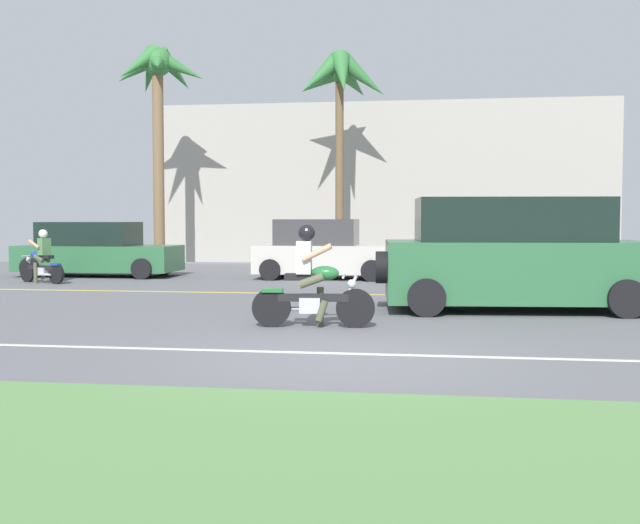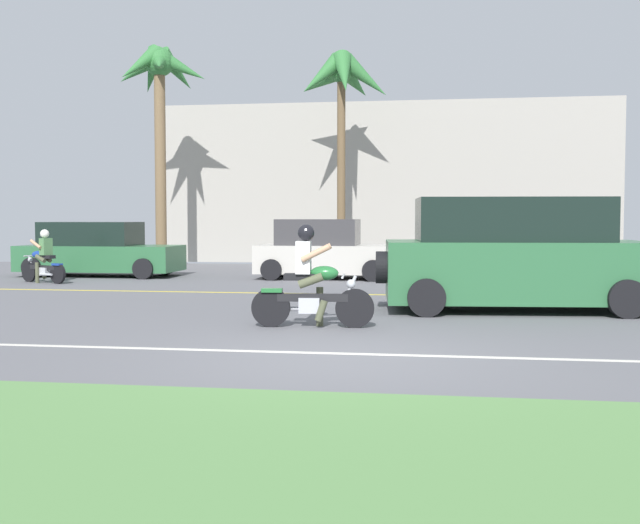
{
  "view_description": "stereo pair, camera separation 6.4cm",
  "coord_description": "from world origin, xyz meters",
  "views": [
    {
      "loc": [
        1.06,
        -9.26,
        1.65
      ],
      "look_at": [
        -0.96,
        4.33,
        0.87
      ],
      "focal_mm": 44.36,
      "sensor_mm": 36.0,
      "label": 1
    },
    {
      "loc": [
        1.13,
        -9.25,
        1.65
      ],
      "look_at": [
        -0.96,
        4.33,
        0.87
      ],
      "focal_mm": 44.36,
      "sensor_mm": 36.0,
      "label": 2
    }
  ],
  "objects": [
    {
      "name": "parked_car_2",
      "position": [
        3.6,
        13.1,
        0.75
      ],
      "size": [
        3.96,
        2.05,
        1.62
      ],
      "color": "#232328",
      "rests_on": "ground"
    },
    {
      "name": "lane_line_far",
      "position": [
        0.0,
        7.52,
        0.0
      ],
      "size": [
        50.4,
        0.12,
        0.01
      ],
      "primitive_type": "cube",
      "color": "yellow",
      "rests_on": "ground"
    },
    {
      "name": "building_far",
      "position": [
        -1.05,
        21.0,
        2.89
      ],
      "size": [
        16.68,
        4.0,
        5.78
      ],
      "primitive_type": "cube",
      "color": "#A8A399",
      "rests_on": "ground"
    },
    {
      "name": "ground",
      "position": [
        0.0,
        3.0,
        -0.02
      ],
      "size": [
        56.0,
        30.0,
        0.04
      ],
      "primitive_type": "cube",
      "color": "slate"
    },
    {
      "name": "parked_car_0",
      "position": [
        -8.42,
        11.71,
        0.71
      ],
      "size": [
        4.45,
        1.93,
        1.52
      ],
      "color": "#2D663D",
      "rests_on": "ground"
    },
    {
      "name": "lane_line_near",
      "position": [
        0.0,
        0.16,
        0.0
      ],
      "size": [
        50.4,
        0.12,
        0.01
      ],
      "primitive_type": "cube",
      "color": "silver",
      "rests_on": "ground"
    },
    {
      "name": "motorcyclist_distant",
      "position": [
        -8.79,
        9.31,
        0.57
      ],
      "size": [
        1.51,
        0.77,
        1.35
      ],
      "color": "black",
      "rests_on": "ground"
    },
    {
      "name": "palm_tree_0",
      "position": [
        -2.12,
        16.46,
        5.86
      ],
      "size": [
        3.32,
        3.34,
        7.01
      ],
      "color": "brown",
      "rests_on": "ground"
    },
    {
      "name": "suv_nearby",
      "position": [
        2.39,
        5.06,
        0.97
      ],
      "size": [
        4.83,
        2.56,
        2.0
      ],
      "color": "#2D663D",
      "rests_on": "ground"
    },
    {
      "name": "grass_median",
      "position": [
        0.0,
        -4.1,
        0.03
      ],
      "size": [
        56.0,
        3.8,
        0.06
      ],
      "primitive_type": "cube",
      "color": "#5B8C4C",
      "rests_on": "ground"
    },
    {
      "name": "parked_car_1",
      "position": [
        -2.01,
        11.89,
        0.74
      ],
      "size": [
        3.71,
        2.02,
        1.6
      ],
      "color": "beige",
      "rests_on": "ground"
    },
    {
      "name": "palm_tree_1",
      "position": [
        -7.98,
        15.55,
        5.98
      ],
      "size": [
        3.24,
        3.1,
        7.29
      ],
      "color": "brown",
      "rests_on": "ground"
    },
    {
      "name": "motorcyclist",
      "position": [
        -0.79,
        2.39,
        0.65
      ],
      "size": [
        1.85,
        0.6,
        1.55
      ],
      "color": "black",
      "rests_on": "ground"
    }
  ]
}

